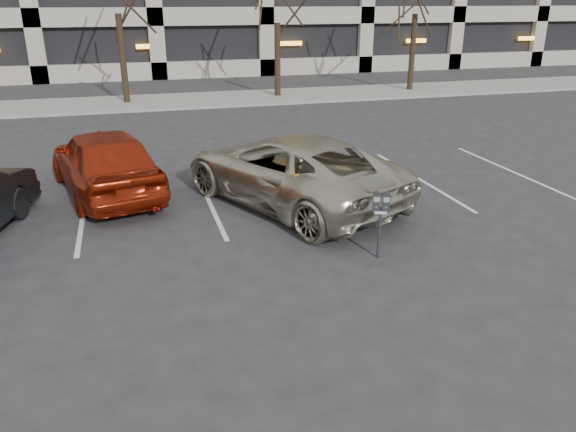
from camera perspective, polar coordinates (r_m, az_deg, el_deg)
ground at (r=11.63m, az=0.35°, el=-1.26°), size 140.00×140.00×0.00m
sidewalk at (r=26.85m, az=-9.49°, el=11.52°), size 80.00×4.00×0.12m
stall_lines at (r=13.47m, az=-8.15°, el=1.74°), size 16.90×5.20×0.00m
parking_meter at (r=10.11m, az=9.40°, el=0.74°), size 0.34×0.23×1.25m
suv_silver at (r=12.85m, az=0.28°, el=4.73°), size 4.83×6.36×1.61m
car_red at (r=14.16m, az=-18.12°, el=5.32°), size 3.03×5.15×1.64m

